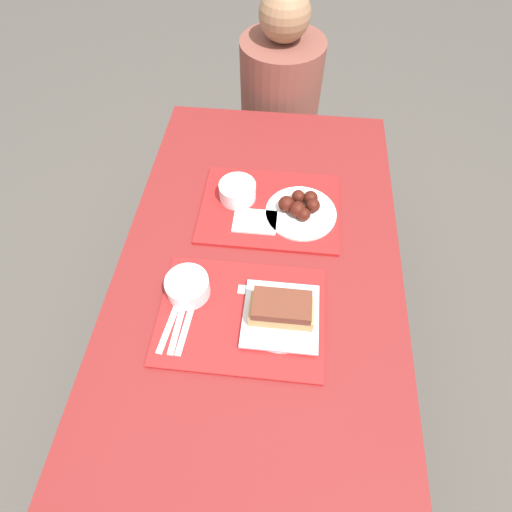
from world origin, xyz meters
The scene contains 15 objects.
ground_plane centered at (0.00, 0.00, 0.00)m, with size 12.00×12.00×0.00m, color #4C4742.
picnic_table centered at (0.00, 0.00, 0.67)m, with size 0.84×1.51×0.77m.
picnic_bench_far centered at (0.00, 0.97, 0.38)m, with size 0.79×0.28×0.45m.
tray_near centered at (-0.03, -0.15, 0.78)m, with size 0.45×0.33×0.01m.
tray_far centered at (0.01, 0.24, 0.78)m, with size 0.45×0.33×0.01m.
bowl_coleslaw_near centered at (-0.18, -0.10, 0.81)m, with size 0.12×0.12×0.06m.
brisket_sandwich_plate centered at (0.07, -0.15, 0.81)m, with size 0.20×0.20×0.08m.
plastic_fork_near centered at (-0.19, -0.20, 0.79)m, with size 0.02×0.17×0.00m.
plastic_knife_near centered at (-0.17, -0.20, 0.79)m, with size 0.03×0.17×0.00m.
plastic_spoon_near centered at (-0.21, -0.20, 0.79)m, with size 0.04×0.17×0.00m.
condiment_packet centered at (-0.03, -0.08, 0.79)m, with size 0.04×0.03×0.01m.
bowl_coleslaw_far centered at (-0.10, 0.27, 0.81)m, with size 0.12×0.12×0.06m.
wings_plate_far centered at (0.11, 0.22, 0.80)m, with size 0.23×0.23×0.06m.
napkin_far centered at (-0.03, 0.17, 0.79)m, with size 0.14×0.10×0.01m.
person_seated_across centered at (0.00, 0.97, 0.73)m, with size 0.35×0.35×0.69m.
Camera 1 is at (0.06, -0.63, 1.75)m, focal length 28.00 mm.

